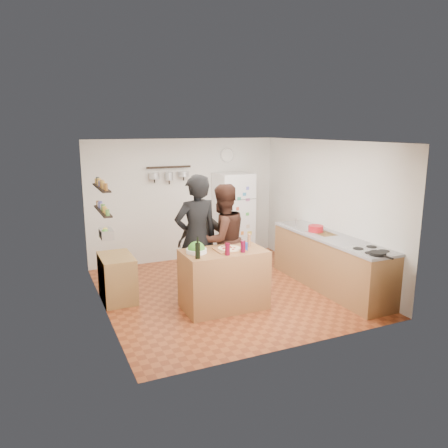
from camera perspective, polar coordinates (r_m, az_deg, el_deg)
name	(u,v)px	position (r m, az deg, el deg)	size (l,w,h in m)	color
room_shell	(217,215)	(7.47, -0.90, 1.18)	(4.20, 4.20, 4.20)	brown
prep_island	(224,279)	(6.70, -0.02, -7.23)	(1.25, 0.72, 0.91)	brown
pizza_board	(229,250)	(6.57, 0.69, -3.36)	(0.42, 0.34, 0.02)	#975D37
pizza	(229,248)	(6.56, 0.69, -3.21)	(0.34, 0.34, 0.02)	beige
salad_bowl	(196,251)	(6.44, -3.62, -3.52)	(0.31, 0.31, 0.06)	white
wine_bottle	(198,251)	(6.15, -3.45, -3.52)	(0.07, 0.07, 0.22)	black
wine_glass_near	(227,249)	(6.30, 0.45, -3.30)	(0.07, 0.07, 0.18)	#530719
wine_glass_far	(243,247)	(6.45, 2.49, -2.95)	(0.07, 0.07, 0.18)	#50061E
pepper_mill	(249,241)	(6.77, 3.29, -2.28)	(0.05, 0.05, 0.16)	#915E3C
salt_canister	(245,246)	(6.56, 2.80, -2.95)	(0.07, 0.07, 0.12)	navy
person_left	(196,238)	(6.90, -3.62, -1.85)	(0.74, 0.48, 2.02)	black
person_center	(222,240)	(7.15, -0.20, -2.07)	(0.89, 0.69, 1.83)	black
person_back	(203,242)	(7.63, -2.79, -2.34)	(0.90, 0.37, 1.53)	#2B2927
counter_run	(330,263)	(7.73, 13.66, -4.92)	(0.63, 2.63, 0.90)	#9E7042
stove_top	(371,251)	(6.91, 18.64, -3.33)	(0.60, 0.62, 0.02)	white
skillet	(378,254)	(6.66, 19.44, -3.67)	(0.24, 0.24, 0.05)	black
sink	(303,226)	(8.27, 10.25, -0.28)	(0.50, 0.80, 0.03)	silver
cutting_board	(324,234)	(7.75, 12.98, -1.30)	(0.30, 0.40, 0.02)	brown
red_bowl	(316,229)	(7.85, 11.90, -0.58)	(0.26, 0.26, 0.11)	red
fridge	(233,216)	(9.14, 1.24, 1.03)	(0.70, 0.68, 1.80)	white
wall_clock	(227,155)	(9.28, 0.40, 9.00)	(0.30, 0.30, 0.03)	silver
spice_shelf_lower	(103,211)	(6.73, -15.55, 1.63)	(0.12, 1.00, 0.03)	black
spice_shelf_upper	(101,188)	(6.68, -15.73, 4.59)	(0.12, 1.00, 0.03)	black
produce_basket	(106,234)	(6.81, -15.13, -1.24)	(0.18, 0.35, 0.14)	silver
side_table	(117,278)	(7.23, -13.76, -6.84)	(0.50, 0.80, 0.73)	#A47E45
pot_rack	(169,167)	(8.76, -7.22, 7.38)	(0.90, 0.04, 0.04)	black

